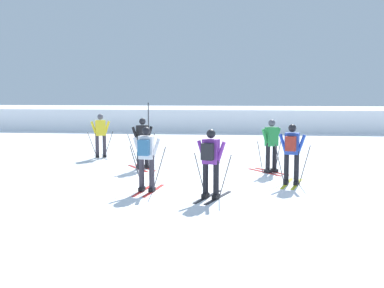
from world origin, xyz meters
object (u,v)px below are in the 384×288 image
skier_green (271,144)px  trail_marker_pole (148,127)px  skier_yellow (101,134)px  skier_purple (210,160)px  skier_black (143,142)px  skier_white (146,156)px  skier_blue (292,151)px

skier_green → trail_marker_pole: (-5.01, 5.25, 0.12)m
skier_yellow → skier_purple: 8.18m
skier_yellow → skier_black: (2.17, -2.44, 0.00)m
skier_purple → skier_green: (1.69, 3.92, -0.04)m
skier_white → skier_yellow: bearing=116.5°
skier_white → trail_marker_pole: bearing=100.7°
skier_blue → skier_green: 2.04m
skier_white → skier_green: bearing=44.1°
skier_yellow → skier_white: bearing=-63.5°
skier_black → skier_green: 4.26m
trail_marker_pole → skier_yellow: bearing=-119.5°
skier_white → skier_black: 3.72m
skier_black → trail_marker_pole: trail_marker_pole is taller
skier_white → skier_yellow: 6.77m
skier_blue → skier_black: 5.23m
skier_blue → skier_purple: size_ratio=1.00×
skier_blue → skier_black: same height
skier_yellow → skier_purple: same height
skier_purple → skier_white: bearing=160.0°
skier_blue → skier_green: same height
skier_yellow → skier_green: same height
skier_blue → skier_black: size_ratio=1.00×
skier_blue → trail_marker_pole: 9.06m
skier_black → skier_blue: bearing=-26.3°
skier_green → skier_black: bearing=175.6°
skier_yellow → trail_marker_pole: bearing=60.5°
skier_white → skier_purple: size_ratio=1.00×
skier_blue → skier_yellow: bearing=145.3°
skier_black → skier_yellow: bearing=131.7°
skier_yellow → skier_black: 3.26m
skier_green → skier_blue: bearing=-77.4°
skier_blue → skier_green: (-0.44, 1.99, -0.04)m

